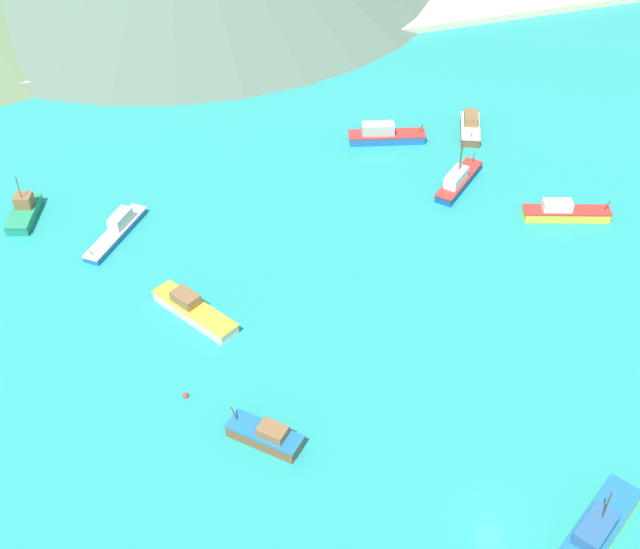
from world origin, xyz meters
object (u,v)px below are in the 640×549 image
Objects in this scene: fishing_boat_6 at (470,127)px; fishing_boat_8 at (24,212)px; fishing_boat_0 at (565,212)px; fishing_boat_7 at (117,230)px; buoy_0 at (186,396)px; fishing_boat_2 at (598,528)px; fishing_boat_5 at (384,135)px; fishing_boat_3 at (458,180)px; fishing_boat_9 at (194,310)px; fishing_boat_1 at (266,435)px.

fishing_boat_8 reaches higher than fishing_boat_6.
fishing_boat_0 is 21.75m from fishing_boat_6.
fishing_boat_7 reaches higher than buoy_0.
fishing_boat_5 is at bearing 85.44° from fishing_boat_2.
fishing_boat_6 is (7.19, 11.58, -0.04)m from fishing_boat_3.
fishing_boat_9 is (-26.92, 36.25, -0.21)m from fishing_boat_2.
fishing_boat_5 is 1.41× the size of fishing_boat_8.
fishing_boat_3 is 46.86m from buoy_0.
fishing_boat_5 is 41.54m from fishing_boat_9.
fishing_boat_9 is at bearing -150.50° from fishing_boat_6.
fishing_boat_2 reaches higher than fishing_boat_0.
fishing_boat_3 is at bearing 78.50° from fishing_boat_2.
fishing_boat_5 is (28.82, 45.17, 0.13)m from fishing_boat_1.
fishing_boat_9 is (-46.70, -3.41, -0.05)m from fishing_boat_0.
buoy_0 is (-47.19, -35.98, -0.86)m from fishing_boat_6.
fishing_boat_0 is at bearing -17.59° from fishing_boat_8.
fishing_boat_9 is 17.25× the size of buoy_0.
fishing_boat_9 is 11.39m from buoy_0.
fishing_boat_1 is 29.64m from fishing_boat_2.
buoy_0 is (-40.00, -24.40, -0.91)m from fishing_boat_3.
fishing_boat_8 is at bearing 114.93° from fishing_boat_1.
fishing_boat_1 is at bearing -133.31° from fishing_boat_6.
fishing_boat_5 is at bearing 57.46° from fishing_boat_1.
fishing_boat_6 is 59.34m from buoy_0.
fishing_boat_6 reaches higher than fishing_boat_0.
fishing_boat_3 reaches higher than buoy_0.
fishing_boat_8 reaches higher than buoy_0.
fishing_boat_1 is at bearing -80.52° from fishing_boat_9.
fishing_boat_2 is (-19.78, -39.66, 0.17)m from fishing_boat_0.
fishing_boat_1 reaches higher than fishing_boat_9.
fishing_boat_7 is 0.94× the size of fishing_boat_9.
fishing_boat_0 is 1.01× the size of fishing_boat_9.
fishing_boat_2 is at bearing -40.22° from buoy_0.
fishing_boat_2 is 0.97× the size of fishing_boat_9.
fishing_boat_5 is 17.65× the size of buoy_0.
fishing_boat_6 reaches higher than fishing_boat_9.
fishing_boat_6 is 0.74× the size of fishing_boat_9.
fishing_boat_5 reaches higher than fishing_boat_7.
fishing_boat_0 is at bearing -57.49° from fishing_boat_5.
fishing_boat_5 is 1.02× the size of fishing_boat_9.
fishing_boat_6 is at bearing 74.24° from fishing_boat_2.
fishing_boat_3 is (-9.67, 10.02, 0.12)m from fishing_boat_0.
fishing_boat_3 reaches higher than fishing_boat_2.
fishing_boat_9 is at bearing -175.83° from fishing_boat_0.
fishing_boat_5 is 1.09× the size of fishing_boat_7.
fishing_boat_0 is 51.72m from buoy_0.
fishing_boat_1 is 0.88× the size of fishing_boat_8.
fishing_boat_7 is 16.15× the size of buoy_0.
fishing_boat_0 is at bearing 16.14° from buoy_0.
fishing_boat_3 is (10.11, 49.68, -0.05)m from fishing_boat_2.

